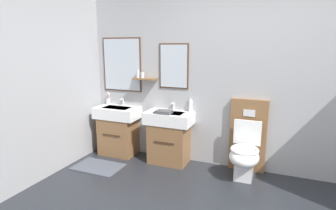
% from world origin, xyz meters
% --- Properties ---
extents(wall_back, '(5.16, 0.27, 2.59)m').
position_xyz_m(wall_back, '(-0.02, 1.75, 1.30)').
color(wall_back, '#A8A8AA').
rests_on(wall_back, ground).
extents(bath_mat, '(0.68, 0.44, 0.01)m').
position_xyz_m(bath_mat, '(-2.02, 0.95, 0.01)').
color(bath_mat, '#474C56').
rests_on(bath_mat, ground).
extents(vanity_sink_left, '(0.68, 0.43, 0.76)m').
position_xyz_m(vanity_sink_left, '(-2.02, 1.51, 0.40)').
color(vanity_sink_left, brown).
rests_on(vanity_sink_left, ground).
extents(tap_on_left_sink, '(0.03, 0.13, 0.11)m').
position_xyz_m(tap_on_left_sink, '(-2.02, 1.66, 0.83)').
color(tap_on_left_sink, silver).
rests_on(tap_on_left_sink, vanity_sink_left).
extents(vanity_sink_right, '(0.68, 0.43, 0.76)m').
position_xyz_m(vanity_sink_right, '(-1.16, 1.51, 0.40)').
color(vanity_sink_right, brown).
rests_on(vanity_sink_right, ground).
extents(tap_on_right_sink, '(0.03, 0.13, 0.11)m').
position_xyz_m(tap_on_right_sink, '(-1.16, 1.66, 0.83)').
color(tap_on_right_sink, silver).
rests_on(tap_on_right_sink, vanity_sink_right).
extents(toilet, '(0.48, 0.62, 1.00)m').
position_xyz_m(toilet, '(-0.07, 1.49, 0.38)').
color(toilet, brown).
rests_on(toilet, ground).
extents(toothbrush_cup, '(0.07, 0.07, 0.20)m').
position_xyz_m(toothbrush_cup, '(-2.28, 1.65, 0.81)').
color(toothbrush_cup, silver).
rests_on(toothbrush_cup, vanity_sink_left).
extents(soap_dispenser, '(0.06, 0.06, 0.21)m').
position_xyz_m(soap_dispenser, '(-0.89, 1.66, 0.85)').
color(soap_dispenser, white).
rests_on(soap_dispenser, vanity_sink_right).
extents(folded_hand_towel, '(0.22, 0.16, 0.04)m').
position_xyz_m(folded_hand_towel, '(-1.20, 1.40, 0.78)').
color(folded_hand_towel, '#47474C').
rests_on(folded_hand_towel, vanity_sink_right).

